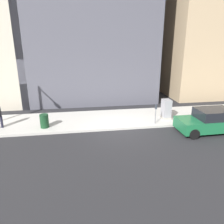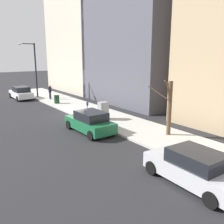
# 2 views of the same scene
# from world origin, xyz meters

# --- Properties ---
(ground_plane) EXTENTS (120.00, 120.00, 0.00)m
(ground_plane) POSITION_xyz_m (0.00, 0.00, 0.00)
(ground_plane) COLOR #232326
(sidewalk) EXTENTS (4.00, 36.00, 0.15)m
(sidewalk) POSITION_xyz_m (2.00, 0.00, 0.07)
(sidewalk) COLOR #B2AFA8
(sidewalk) RESTS_ON ground
(parked_car_green) EXTENTS (1.98, 4.23, 1.52)m
(parked_car_green) POSITION_xyz_m (-1.15, -5.60, 0.74)
(parked_car_green) COLOR #196038
(parked_car_green) RESTS_ON ground
(parking_meter) EXTENTS (0.14, 0.10, 1.35)m
(parking_meter) POSITION_xyz_m (0.45, -2.47, 0.98)
(parking_meter) COLOR slate
(parking_meter) RESTS_ON sidewalk
(utility_box) EXTENTS (0.83, 0.61, 1.43)m
(utility_box) POSITION_xyz_m (1.30, -3.58, 0.85)
(utility_box) COLOR #A8A399
(utility_box) RESTS_ON sidewalk
(trash_bin) EXTENTS (0.56, 0.56, 0.90)m
(trash_bin) POSITION_xyz_m (0.90, 4.99, 0.60)
(trash_bin) COLOR #14381E
(trash_bin) RESTS_ON sidewalk
(office_tower_left) EXTENTS (9.60, 9.60, 14.83)m
(office_tower_left) POSITION_xyz_m (10.30, -11.45, 7.42)
(office_tower_left) COLOR tan
(office_tower_left) RESTS_ON ground
(office_block_center) EXTENTS (12.02, 12.02, 18.05)m
(office_block_center) POSITION_xyz_m (11.51, 1.41, 9.02)
(office_block_center) COLOR #4C4C56
(office_block_center) RESTS_ON ground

